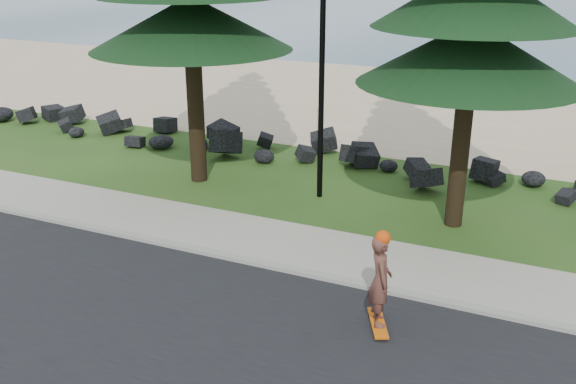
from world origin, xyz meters
name	(u,v)px	position (x,y,z in m)	size (l,w,h in m)	color
ground	(265,245)	(0.00, 0.00, 0.00)	(160.00, 160.00, 0.00)	#224615
road	(140,359)	(0.00, -4.50, 0.01)	(160.00, 7.00, 0.02)	black
kerb	(246,261)	(0.00, -0.90, 0.05)	(160.00, 0.20, 0.10)	gray
sidewalk	(269,240)	(0.00, 0.20, 0.04)	(160.00, 2.00, 0.08)	gray
beach_sand	(421,104)	(0.00, 14.50, 0.01)	(160.00, 15.00, 0.01)	tan
ocean	(515,18)	(0.00, 51.00, 0.00)	(160.00, 58.00, 0.01)	#3C5F73
seawall_boulders	(350,169)	(0.00, 5.60, 0.00)	(60.00, 2.40, 1.10)	black
lamp_post	(323,33)	(0.00, 3.20, 4.13)	(0.25, 0.14, 8.14)	black
skateboarder	(380,281)	(3.15, -2.09, 0.90)	(0.62, 0.97, 1.79)	#D85E0C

